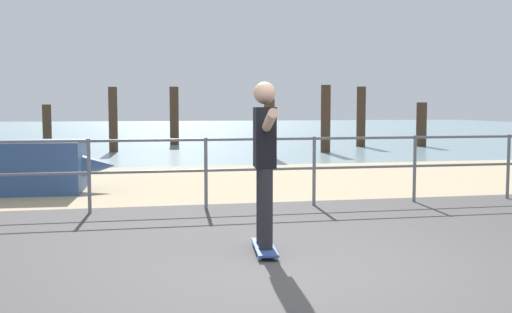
# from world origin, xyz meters

# --- Properties ---
(beach_strip) EXTENTS (24.00, 6.00, 0.04)m
(beach_strip) POSITION_xyz_m (0.00, 7.00, 0.00)
(beach_strip) COLOR tan
(beach_strip) RESTS_ON ground
(sea_surface) EXTENTS (72.00, 50.00, 0.04)m
(sea_surface) POSITION_xyz_m (0.00, 35.00, 0.00)
(sea_surface) COLOR #75939E
(sea_surface) RESTS_ON ground
(railing_fence) EXTENTS (13.02, 0.05, 1.05)m
(railing_fence) POSITION_xyz_m (-0.55, 3.60, 0.70)
(railing_fence) COLOR slate
(railing_fence) RESTS_ON ground
(skateboard) EXTENTS (0.29, 0.82, 0.08)m
(skateboard) POSITION_xyz_m (-0.30, 0.87, 0.07)
(skateboard) COLOR #334C8C
(skateboard) RESTS_ON ground
(skateboarder) EXTENTS (0.25, 1.45, 1.65)m
(skateboarder) POSITION_xyz_m (-0.30, 0.87, 1.02)
(skateboarder) COLOR #26262B
(skateboarder) RESTS_ON skateboard
(groyne_post_0) EXTENTS (0.30, 0.30, 1.58)m
(groyne_post_0) POSITION_xyz_m (-4.36, 16.76, 0.79)
(groyne_post_0) COLOR #422D1E
(groyne_post_0) RESTS_ON ground
(groyne_post_1) EXTENTS (0.29, 0.29, 2.14)m
(groyne_post_1) POSITION_xyz_m (-2.12, 15.32, 1.07)
(groyne_post_1) COLOR #422D1E
(groyne_post_1) RESTS_ON ground
(groyne_post_2) EXTENTS (0.35, 0.35, 2.28)m
(groyne_post_2) POSITION_xyz_m (0.12, 18.83, 1.14)
(groyne_post_2) COLOR #422D1E
(groyne_post_2) RESTS_ON ground
(groyne_post_3) EXTENTS (0.31, 0.31, 1.72)m
(groyne_post_3) POSITION_xyz_m (2.37, 12.09, 0.86)
(groyne_post_3) COLOR #422D1E
(groyne_post_3) RESTS_ON ground
(groyne_post_4) EXTENTS (0.31, 0.31, 2.20)m
(groyne_post_4) POSITION_xyz_m (4.61, 13.69, 1.10)
(groyne_post_4) COLOR #422D1E
(groyne_post_4) RESTS_ON ground
(groyne_post_5) EXTENTS (0.33, 0.33, 2.24)m
(groyne_post_5) POSITION_xyz_m (6.85, 16.28, 1.12)
(groyne_post_5) COLOR #422D1E
(groyne_post_5) RESTS_ON ground
(groyne_post_6) EXTENTS (0.38, 0.38, 1.66)m
(groyne_post_6) POSITION_xyz_m (9.09, 15.89, 0.83)
(groyne_post_6) COLOR #422D1E
(groyne_post_6) RESTS_ON ground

